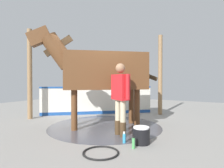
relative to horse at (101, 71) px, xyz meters
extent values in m
cube|color=gray|center=(-0.04, 0.25, -1.58)|extent=(16.00, 16.00, 0.02)
cylinder|color=#4C4C54|center=(0.10, 0.08, -1.57)|extent=(3.17, 3.17, 0.00)
cube|color=silver|center=(-1.20, 1.59, -1.07)|extent=(3.29, 2.84, 1.01)
cube|color=#1E4C99|center=(-1.20, 1.59, -0.53)|extent=(3.30, 2.86, 0.06)
cube|color=#1E4C99|center=(-1.20, 1.59, -1.51)|extent=(3.29, 2.84, 0.12)
cylinder|color=olive|center=(-2.66, -0.32, -0.06)|extent=(0.16, 0.16, 3.03)
cylinder|color=olive|center=(0.91, 2.75, -0.06)|extent=(0.16, 0.16, 3.03)
cube|color=brown|center=(0.10, 0.08, -0.02)|extent=(2.35, 2.22, 1.00)
cylinder|color=brown|center=(-0.37, -0.68, -1.04)|extent=(0.16, 0.16, 1.06)
cylinder|color=brown|center=(-0.73, -0.26, -1.04)|extent=(0.16, 0.16, 1.06)
cylinder|color=brown|center=(0.92, 0.43, -1.04)|extent=(0.16, 0.16, 1.06)
cylinder|color=brown|center=(0.56, 0.85, -1.04)|extent=(0.16, 0.16, 1.06)
cylinder|color=brown|center=(-0.87, -0.75, 0.51)|extent=(0.97, 0.92, 1.01)
cube|color=#382819|center=(-0.87, -0.75, 0.66)|extent=(0.63, 0.55, 0.62)
cube|color=brown|center=(-1.23, -1.06, 0.88)|extent=(0.68, 0.64, 0.56)
cylinder|color=#382819|center=(1.02, 0.88, -0.12)|extent=(0.61, 0.55, 0.35)
cylinder|color=#47331E|center=(0.79, -0.43, -1.41)|extent=(0.15, 0.15, 0.34)
cylinder|color=#C6B793|center=(0.79, -0.43, -0.98)|extent=(0.13, 0.13, 0.51)
cylinder|color=#47331E|center=(0.98, -0.54, -1.41)|extent=(0.15, 0.15, 0.34)
cylinder|color=#C6B793|center=(0.98, -0.54, -0.98)|extent=(0.13, 0.13, 0.51)
cube|color=red|center=(0.88, -0.48, -0.43)|extent=(0.54, 0.43, 0.60)
cylinder|color=red|center=(0.63, -0.34, -0.42)|extent=(0.09, 0.09, 0.57)
cylinder|color=red|center=(1.14, -0.63, -0.42)|extent=(0.09, 0.09, 0.57)
sphere|color=#936B4C|center=(0.88, -0.48, 0.01)|extent=(0.23, 0.23, 0.23)
cylinder|color=black|center=(1.52, -0.78, -1.41)|extent=(0.35, 0.35, 0.32)
cylinder|color=white|center=(1.52, -0.78, -1.24)|extent=(0.33, 0.33, 0.03)
cylinder|color=#3399CC|center=(1.20, -0.91, -1.48)|extent=(0.07, 0.07, 0.19)
cylinder|color=white|center=(1.20, -0.91, -1.36)|extent=(0.05, 0.05, 0.04)
cylinder|color=#4CA559|center=(1.50, -1.12, -1.47)|extent=(0.06, 0.06, 0.20)
cylinder|color=black|center=(1.50, -1.12, -1.35)|extent=(0.04, 0.04, 0.04)
torus|color=black|center=(1.10, -1.64, -1.56)|extent=(0.65, 0.65, 0.03)
camera|label=1|loc=(2.94, -4.39, -0.28)|focal=30.11mm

